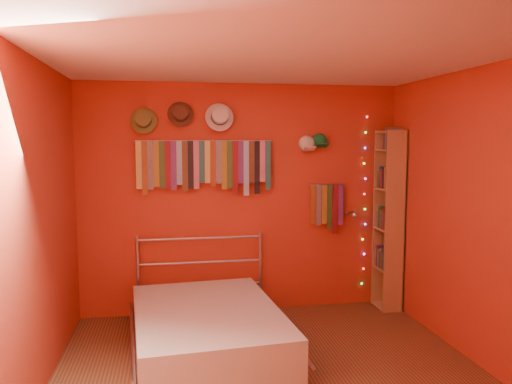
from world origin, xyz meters
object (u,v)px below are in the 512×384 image
reading_lamp (353,215)px  bed (207,328)px  bookshelf (392,219)px  tie_rack (205,164)px

reading_lamp → bed: bearing=-153.9°
bed → bookshelf: bearing=16.3°
tie_rack → reading_lamp: tie_rack is taller
tie_rack → reading_lamp: (1.62, -0.15, -0.56)m
tie_rack → bookshelf: 2.17m
bookshelf → bed: size_ratio=1.05×
bed → tie_rack: bearing=81.6°
reading_lamp → bed: (-1.68, -0.82, -0.87)m
bookshelf → bed: (-2.13, -0.82, -0.81)m
tie_rack → bed: size_ratio=0.76×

